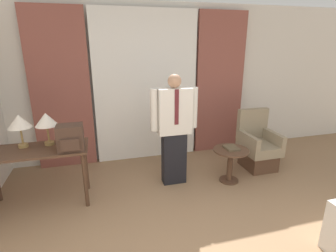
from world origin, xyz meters
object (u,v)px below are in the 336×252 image
person (174,127)px  side_table (230,160)px  desk (36,158)px  backpack (70,138)px  table_lamp_right (46,121)px  book (231,148)px  table_lamp_left (19,122)px  armchair (257,147)px

person → side_table: size_ratio=3.10×
desk → backpack: backpack is taller
backpack → table_lamp_right: bearing=137.5°
backpack → book: 2.26m
table_lamp_left → table_lamp_right: size_ratio=1.00×
person → armchair: person is taller
table_lamp_right → book: table_lamp_right is taller
book → table_lamp_right: bearing=174.8°
desk → side_table: bearing=-2.7°
desk → armchair: bearing=3.5°
side_table → person: bearing=165.7°
table_lamp_right → person: 1.69m
person → armchair: bearing=4.6°
armchair → book: (-0.67, -0.31, 0.19)m
desk → table_lamp_left: table_lamp_left is taller
desk → book: bearing=-2.2°
table_lamp_right → backpack: bearing=-42.5°
desk → side_table: 2.68m
desk → person: (1.83, 0.08, 0.22)m
person → table_lamp_right: bearing=178.7°
book → backpack: bearing=-179.0°
table_lamp_left → side_table: size_ratio=0.81×
table_lamp_right → desk: bearing=-141.4°
desk → table_lamp_right: size_ratio=2.96×
table_lamp_right → side_table: 2.62m
table_lamp_right → armchair: 3.28m
armchair → side_table: 0.76m
desk → armchair: size_ratio=1.30×
backpack → side_table: (2.21, 0.02, -0.57)m
person → side_table: bearing=-14.3°
backpack → armchair: bearing=6.8°
table_lamp_right → person: (1.68, -0.04, -0.22)m
book → side_table: bearing=-124.6°
table_lamp_right → armchair: size_ratio=0.44×
table_lamp_left → table_lamp_right: 0.31m
desk → table_lamp_right: 0.48m
armchair → book: 0.76m
table_lamp_right → armchair: bearing=1.5°
desk → armchair: armchair is taller
table_lamp_right → book: bearing=-5.2°
armchair → desk: bearing=-176.5°
table_lamp_right → armchair: table_lamp_right is taller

